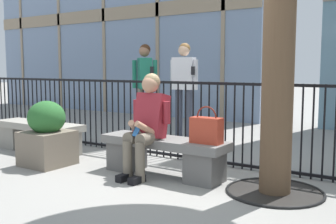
% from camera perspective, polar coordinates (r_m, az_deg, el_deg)
% --- Properties ---
extents(ground_plane, '(60.00, 60.00, 0.00)m').
position_cam_1_polar(ground_plane, '(4.78, -0.67, -9.08)').
color(ground_plane, gray).
extents(stone_bench, '(1.60, 0.44, 0.45)m').
position_cam_1_polar(stone_bench, '(4.72, -0.68, -5.90)').
color(stone_bench, slate).
rests_on(stone_bench, ground).
extents(seated_person_with_phone, '(0.52, 0.66, 1.21)m').
position_cam_1_polar(seated_person_with_phone, '(4.63, -3.05, -1.38)').
color(seated_person_with_phone, '#6B6051').
rests_on(seated_person_with_phone, ground).
extents(handbag_on_bench, '(0.35, 0.16, 0.41)m').
position_cam_1_polar(handbag_on_bench, '(4.35, 5.55, -2.55)').
color(handbag_on_bench, '#B23823').
rests_on(handbag_on_bench, stone_bench).
extents(bystander_at_railing, '(0.55, 0.42, 1.71)m').
position_cam_1_polar(bystander_at_railing, '(7.31, -3.38, 4.19)').
color(bystander_at_railing, gray).
rests_on(bystander_at_railing, ground).
extents(bystander_further_back, '(0.55, 0.29, 1.71)m').
position_cam_1_polar(bystander_further_back, '(6.96, 2.30, 4.09)').
color(bystander_further_back, '#383D4C').
rests_on(bystander_further_back, ground).
extents(plaza_railing, '(9.55, 0.04, 1.09)m').
position_cam_1_polar(plaza_railing, '(5.34, 4.19, -1.42)').
color(plaza_railing, black).
rests_on(plaza_railing, ground).
extents(stone_bench_far, '(1.60, 0.44, 0.45)m').
position_cam_1_polar(stone_bench_far, '(6.37, -18.11, -3.02)').
color(stone_bench_far, gray).
rests_on(stone_bench_far, ground).
extents(planter, '(0.57, 0.57, 0.85)m').
position_cam_1_polar(planter, '(5.43, -17.01, -3.26)').
color(planter, '#726656').
rests_on(planter, ground).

